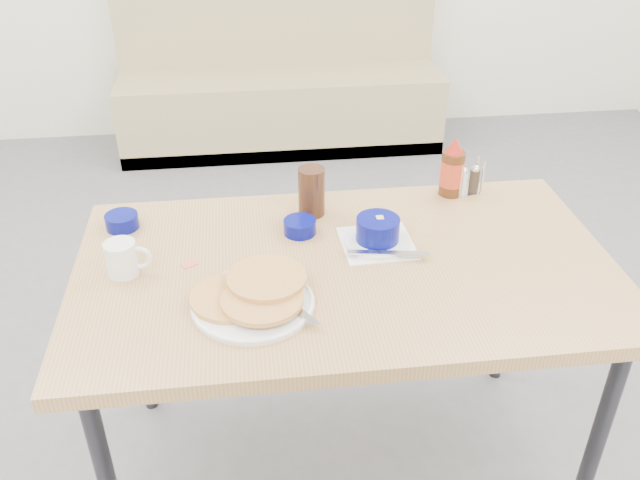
{
  "coord_description": "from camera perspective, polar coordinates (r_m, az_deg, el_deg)",
  "views": [
    {
      "loc": [
        -0.25,
        -1.18,
        1.75
      ],
      "look_at": [
        -0.06,
        0.28,
        0.82
      ],
      "focal_mm": 38.0,
      "sensor_mm": 36.0,
      "label": 1
    }
  ],
  "objects": [
    {
      "name": "pancake_plate",
      "position": [
        1.61,
        -5.64,
        -4.82
      ],
      "size": [
        0.29,
        0.29,
        0.05
      ],
      "rotation": [
        0.0,
        0.0,
        0.24
      ],
      "color": "white",
      "rests_on": "dining_table"
    },
    {
      "name": "booth_bench",
      "position": [
        4.21,
        -3.39,
        12.8
      ],
      "size": [
        1.9,
        0.56,
        1.22
      ],
      "color": "tan",
      "rests_on": "ground"
    },
    {
      "name": "amber_tumbler",
      "position": [
        1.94,
        -0.72,
        4.1
      ],
      "size": [
        0.08,
        0.08,
        0.14
      ],
      "primitive_type": "cylinder",
      "rotation": [
        0.0,
        0.0,
        -0.02
      ],
      "color": "#351C10",
      "rests_on": "dining_table"
    },
    {
      "name": "condiment_caddy",
      "position": [
        2.12,
        12.37,
        4.8
      ],
      "size": [
        0.1,
        0.07,
        0.11
      ],
      "rotation": [
        0.0,
        0.0,
        0.21
      ],
      "color": "silver",
      "rests_on": "dining_table"
    },
    {
      "name": "grits_setting",
      "position": [
        1.82,
        4.88,
        0.57
      ],
      "size": [
        0.22,
        0.2,
        0.08
      ],
      "rotation": [
        0.0,
        0.0,
        0.05
      ],
      "color": "white",
      "rests_on": "dining_table"
    },
    {
      "name": "dining_table",
      "position": [
        1.79,
        2.17,
        -3.66
      ],
      "size": [
        1.4,
        0.8,
        0.76
      ],
      "color": "tan",
      "rests_on": "ground"
    },
    {
      "name": "coffee_mug",
      "position": [
        1.77,
        -16.25,
        -1.47
      ],
      "size": [
        0.12,
        0.08,
        0.09
      ],
      "rotation": [
        0.0,
        0.0,
        -0.08
      ],
      "color": "white",
      "rests_on": "dining_table"
    },
    {
      "name": "syrup_bottle",
      "position": [
        2.09,
        11.07,
        5.8
      ],
      "size": [
        0.07,
        0.07,
        0.19
      ],
      "rotation": [
        0.0,
        0.0,
        -0.34
      ],
      "color": "#47230F",
      "rests_on": "dining_table"
    },
    {
      "name": "creamer_bowl",
      "position": [
        1.98,
        -16.34,
        1.52
      ],
      "size": [
        0.09,
        0.09,
        0.04
      ],
      "rotation": [
        0.0,
        0.0,
        -0.12
      ],
      "color": "#040A67",
      "rests_on": "dining_table"
    },
    {
      "name": "sugar_wrapper",
      "position": [
        1.79,
        -10.93,
        -2.02
      ],
      "size": [
        0.05,
        0.04,
        0.0
      ],
      "primitive_type": "cube",
      "rotation": [
        0.0,
        0.0,
        0.55
      ],
      "color": "#E1574B",
      "rests_on": "dining_table"
    },
    {
      "name": "butter_bowl",
      "position": [
        1.88,
        -1.71,
        1.13
      ],
      "size": [
        0.09,
        0.09,
        0.04
      ],
      "rotation": [
        0.0,
        0.0,
        0.27
      ],
      "color": "#040A67",
      "rests_on": "dining_table"
    }
  ]
}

